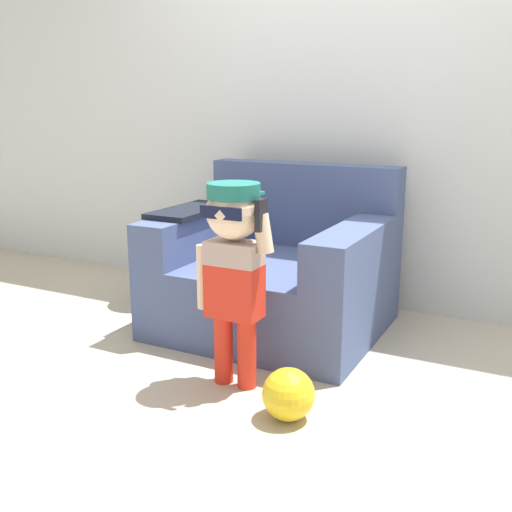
{
  "coord_description": "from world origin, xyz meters",
  "views": [
    {
      "loc": [
        1.19,
        -2.83,
        1.2
      ],
      "look_at": [
        -0.08,
        -0.36,
        0.5
      ],
      "focal_mm": 42.0,
      "sensor_mm": 36.0,
      "label": 1
    }
  ],
  "objects_px": {
    "armchair": "(276,273)",
    "toy_ball": "(288,394)",
    "person_child": "(234,253)",
    "side_table": "(160,258)"
  },
  "relations": [
    {
      "from": "armchair",
      "to": "toy_ball",
      "type": "distance_m",
      "value": 1.05
    },
    {
      "from": "armchair",
      "to": "side_table",
      "type": "relative_size",
      "value": 2.5
    },
    {
      "from": "armchair",
      "to": "person_child",
      "type": "height_order",
      "value": "person_child"
    },
    {
      "from": "armchair",
      "to": "person_child",
      "type": "relative_size",
      "value": 1.3
    },
    {
      "from": "armchair",
      "to": "side_table",
      "type": "xyz_separation_m",
      "value": [
        -0.82,
        0.05,
        -0.02
      ]
    },
    {
      "from": "armchair",
      "to": "person_child",
      "type": "bearing_deg",
      "value": -78.63
    },
    {
      "from": "armchair",
      "to": "toy_ball",
      "type": "xyz_separation_m",
      "value": [
        0.49,
        -0.91,
        -0.2
      ]
    },
    {
      "from": "person_child",
      "to": "armchair",
      "type": "bearing_deg",
      "value": 101.37
    },
    {
      "from": "armchair",
      "to": "toy_ball",
      "type": "relative_size",
      "value": 5.56
    },
    {
      "from": "person_child",
      "to": "side_table",
      "type": "relative_size",
      "value": 1.92
    }
  ]
}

